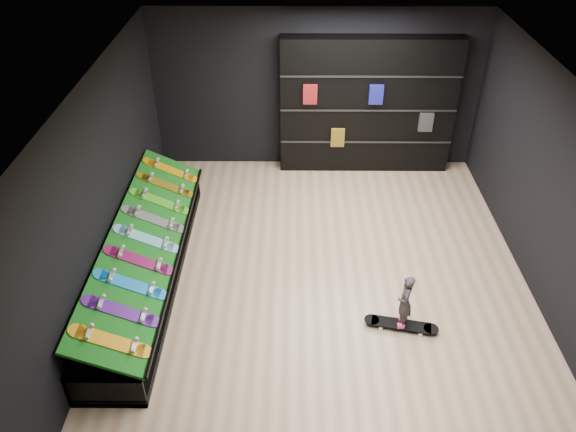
{
  "coord_description": "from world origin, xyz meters",
  "views": [
    {
      "loc": [
        -0.45,
        -6.24,
        5.54
      ],
      "look_at": [
        -0.5,
        0.2,
        1.0
      ],
      "focal_mm": 35.0,
      "sensor_mm": 36.0,
      "label": 1
    }
  ],
  "objects_px": {
    "child": "(403,311)",
    "back_shelving": "(367,106)",
    "display_rack": "(147,265)",
    "floor_skateboard": "(401,326)"
  },
  "relations": [
    {
      "from": "child",
      "to": "back_shelving",
      "type": "bearing_deg",
      "value": -168.62
    },
    {
      "from": "display_rack",
      "to": "child",
      "type": "xyz_separation_m",
      "value": [
        3.56,
        -0.98,
        0.08
      ]
    },
    {
      "from": "back_shelving",
      "to": "floor_skateboard",
      "type": "distance_m",
      "value": 4.47
    },
    {
      "from": "back_shelving",
      "to": "floor_skateboard",
      "type": "bearing_deg",
      "value": -88.9
    },
    {
      "from": "child",
      "to": "display_rack",
      "type": "bearing_deg",
      "value": -95.06
    },
    {
      "from": "display_rack",
      "to": "floor_skateboard",
      "type": "height_order",
      "value": "display_rack"
    },
    {
      "from": "floor_skateboard",
      "to": "child",
      "type": "relative_size",
      "value": 2.04
    },
    {
      "from": "back_shelving",
      "to": "child",
      "type": "height_order",
      "value": "back_shelving"
    },
    {
      "from": "floor_skateboard",
      "to": "child",
      "type": "bearing_deg",
      "value": 0.0
    },
    {
      "from": "display_rack",
      "to": "floor_skateboard",
      "type": "relative_size",
      "value": 4.59
    }
  ]
}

